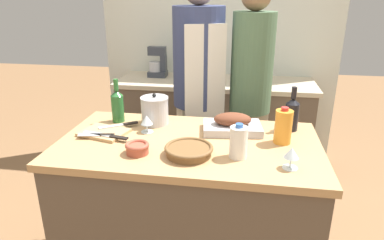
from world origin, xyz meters
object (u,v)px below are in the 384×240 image
Objects in this scene: stand_mixer at (158,64)px; person_cook_guest at (250,92)px; wine_glass_left at (291,154)px; wine_bottle_dark at (117,105)px; knife_paring at (120,125)px; cutting_board at (104,132)px; knife_chef at (107,136)px; mixing_bowl at (137,148)px; wicker_basket at (189,150)px; milk_jug at (239,142)px; knife_bread at (97,135)px; stock_pot at (155,110)px; wine_bottle_green at (292,113)px; juice_jug at (283,127)px; wine_glass_right at (147,121)px; condiment_bottle_tall at (178,71)px; condiment_bottle_short at (266,77)px; roasting_pan at (232,125)px; person_cook_aproned at (199,88)px.

stand_mixer is 0.17× the size of person_cook_guest.
wine_glass_left is 1.02m from person_cook_guest.
wine_bottle_dark is 0.15m from knife_paring.
cutting_board is 0.08m from knife_chef.
wicker_basket is at bearing 4.86° from mixing_bowl.
wine_glass_left reaches higher than cutting_board.
wicker_basket is 0.26m from mixing_bowl.
wicker_basket is 0.99m from person_cook_guest.
milk_jug is 0.85m from wine_bottle_dark.
knife_bread reaches higher than cutting_board.
milk_jug is (0.77, -0.17, 0.07)m from cutting_board.
stock_pot reaches higher than wine_glass_left.
juice_jug is at bearing -108.42° from wine_bottle_green.
mixing_bowl is at bearing -175.14° from wicker_basket.
wine_bottle_green is (1.06, 0.23, 0.09)m from cutting_board.
stock_pot is at bearing 47.03° from knife_bread.
wine_glass_right is (-0.03, 0.28, 0.04)m from mixing_bowl.
condiment_bottle_tall is 0.10× the size of person_cook_guest.
juice_jug is 1.98× the size of wine_glass_right.
condiment_bottle_tall is at bearing 84.51° from wine_bottle_dark.
condiment_bottle_tall is (0.09, 1.56, 0.03)m from knife_chef.
mixing_bowl is 0.93× the size of condiment_bottle_short.
milk_jug is 0.87× the size of knife_bread.
roasting_pan is 0.74m from cutting_board.
person_cook_aproned is (0.30, -0.71, 0.03)m from condiment_bottle_tall.
stock_pot is 0.77m from juice_jug.
cutting_board is 1.09m from wine_bottle_green.
milk_jug is 0.50m from wine_bottle_green.
milk_jug reaches higher than mixing_bowl.
mixing_bowl is at bearing -56.27° from knife_paring.
mixing_bowl reaches higher than wicker_basket.
person_cook_guest reaches higher than mixing_bowl.
condiment_bottle_tall is (-0.59, 1.35, 0.00)m from roasting_pan.
roasting_pan is 0.30m from juice_jug.
mixing_bowl is 0.45× the size of wine_bottle_dark.
stand_mixer is (-0.09, 1.57, 0.08)m from cutting_board.
wine_glass_left is (1.00, -0.46, -0.03)m from wine_bottle_dark.
wine_bottle_green reaches higher than knife_chef.
stand_mixer is (-0.13, 1.64, 0.07)m from knife_chef.
condiment_bottle_short reaches higher than mixing_bowl.
wine_bottle_dark is 1.10m from wine_glass_left.
condiment_bottle_tall is at bearing 179.01° from condiment_bottle_short.
juice_jug reaches higher than knife_bread.
wine_glass_right is at bearing 34.71° from knife_chef.
condiment_bottle_short is (0.96, 1.27, -0.08)m from wine_bottle_dark.
wine_glass_right is at bearing 96.26° from mixing_bowl.
stock_pot is 0.65× the size of stand_mixer.
wine_bottle_dark is 0.98m from person_cook_guest.
milk_jug is at bearing -63.89° from stand_mixer.
wine_bottle_dark is at bearing -95.49° from condiment_bottle_tall.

